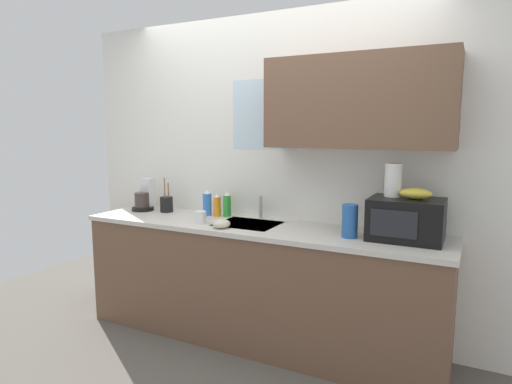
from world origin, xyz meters
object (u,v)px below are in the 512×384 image
Objects in this scene: small_bowl at (221,224)px; banana_bunch at (416,194)px; paper_towel_roll at (393,180)px; dish_soap_bottle_orange at (217,205)px; mug_white at (201,217)px; utensil_crock at (166,204)px; microwave at (406,219)px; dish_soap_bottle_blue at (207,203)px; dish_soap_bottle_green at (227,205)px; coffee_maker at (145,198)px; cereal_canister at (350,221)px.

banana_bunch is at bearing 10.98° from small_bowl.
dish_soap_bottle_orange is at bearing 177.72° from paper_towel_roll.
paper_towel_roll reaches higher than mug_white.
mug_white is 0.32× the size of utensil_crock.
microwave is 2.36× the size of dish_soap_bottle_orange.
dish_soap_bottle_blue is at bearing 134.94° from small_bowl.
dish_soap_bottle_green is at bearing 176.23° from paper_towel_roll.
coffee_maker is (-2.22, 0.06, -0.03)m from microwave.
dish_soap_bottle_green reaches higher than small_bowl.
dish_soap_bottle_green is 0.70× the size of utensil_crock.
dish_soap_bottle_green is at bearing 5.61° from coffee_maker.
cereal_canister is at bearing -165.62° from banana_bunch.
dish_soap_bottle_blue reaches higher than dish_soap_bottle_green.
coffee_maker is 0.63m from dish_soap_bottle_blue.
utensil_crock reaches higher than dish_soap_bottle_blue.
microwave is 2.30× the size of banana_bunch.
utensil_crock reaches higher than dish_soap_bottle_green.
utensil_crock reaches higher than small_bowl.
dish_soap_bottle_green is 0.17m from dish_soap_bottle_blue.
utensil_crock is (-0.57, -0.07, -0.03)m from dish_soap_bottle_green.
microwave is at bearing -178.23° from banana_bunch.
banana_bunch is 0.91× the size of paper_towel_roll.
microwave is 2.11× the size of dish_soap_bottle_blue.
microwave is 0.27m from paper_towel_roll.
banana_bunch is at bearing -1.96° from utensil_crock.
dish_soap_bottle_orange is at bearing 125.87° from small_bowl.
utensil_crock is at bearing 156.89° from small_bowl.
paper_towel_roll reaches higher than dish_soap_bottle_green.
banana_bunch is at bearing -5.32° from dish_soap_bottle_green.
utensil_crock is (-0.40, -0.03, -0.03)m from dish_soap_bottle_blue.
dish_soap_bottle_green is (-1.47, 0.14, -0.21)m from banana_bunch.
dish_soap_bottle_green is (0.80, 0.08, -0.01)m from coffee_maker.
paper_towel_roll is at bearing -3.77° from dish_soap_bottle_green.
paper_towel_roll is 0.74× the size of utensil_crock.
small_bowl is (-1.24, -0.25, -0.10)m from microwave.
utensil_crock is at bearing 2.86° from coffee_maker.
coffee_maker is 1.43× the size of dish_soap_bottle_orange.
utensil_crock is at bearing -175.35° from dish_soap_bottle_blue.
banana_bunch reaches higher than mug_white.
dish_soap_bottle_orange reaches higher than small_bowl.
mug_white is 0.73× the size of small_bowl.
coffee_maker is 0.23m from utensil_crock.
microwave is at bearing -27.38° from paper_towel_roll.
banana_bunch is at bearing -18.43° from paper_towel_roll.
mug_white is 0.59m from utensil_crock.
coffee_maker is at bearing -176.00° from dish_soap_bottle_blue.
paper_towel_roll is at bearing 10.02° from mug_white.
mug_white is at bearing 164.74° from small_bowl.
banana_bunch reaches higher than dish_soap_bottle_blue.
paper_towel_roll is 0.39m from cereal_canister.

